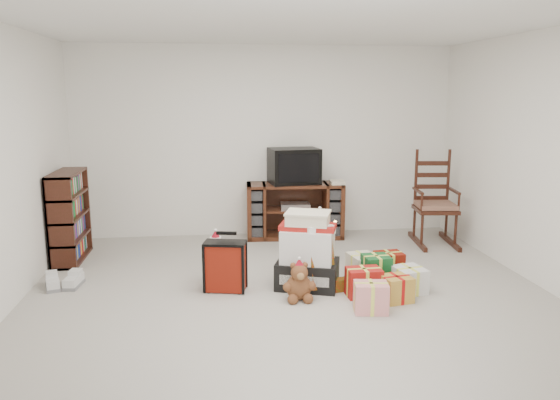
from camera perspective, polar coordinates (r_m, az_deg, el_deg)
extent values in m
cube|color=beige|center=(5.14, 1.27, -10.56)|extent=(5.00, 5.00, 0.01)
cube|color=white|center=(4.80, 1.40, 18.39)|extent=(5.00, 5.00, 0.01)
cube|color=white|center=(7.28, -1.57, 6.11)|extent=(5.00, 0.01, 2.50)
cube|color=white|center=(2.41, 10.08, -4.66)|extent=(5.00, 0.01, 2.50)
cube|color=white|center=(5.74, 26.92, 3.50)|extent=(0.01, 5.00, 2.50)
cube|color=#4A2215|center=(7.21, 1.56, -1.09)|extent=(1.29, 0.53, 0.72)
cube|color=#B9B9BB|center=(7.17, 1.60, -0.61)|extent=(0.39, 0.29, 0.07)
cube|color=#3D1710|center=(6.65, -21.14, -1.59)|extent=(0.28, 0.84, 1.02)
cube|color=#3D1710|center=(7.14, 15.92, -0.96)|extent=(0.54, 0.53, 0.05)
cube|color=#9C6B55|center=(7.13, 15.95, -0.51)|extent=(0.50, 0.49, 0.06)
cube|color=#3D1710|center=(7.27, 15.43, 2.53)|extent=(0.42, 0.11, 0.76)
cube|color=#3D1710|center=(7.24, 15.75, -4.18)|extent=(0.58, 0.87, 0.06)
cube|color=black|center=(5.45, 2.88, -7.71)|extent=(0.70, 0.59, 0.27)
cube|color=silver|center=(5.36, 2.91, -4.72)|extent=(0.59, 0.52, 0.32)
cube|color=#A51712|center=(5.31, 2.93, -2.79)|extent=(0.60, 0.44, 0.05)
cube|color=beige|center=(5.29, 2.94, -1.99)|extent=(0.48, 0.42, 0.10)
cube|color=maroon|center=(5.33, -5.74, -6.90)|extent=(0.41, 0.27, 0.50)
cube|color=black|center=(5.33, -5.83, -3.42)|extent=(0.20, 0.07, 0.03)
ellipsoid|color=brown|center=(5.13, 1.97, -9.07)|extent=(0.24, 0.20, 0.25)
sphere|color=brown|center=(5.06, 2.04, -7.60)|extent=(0.16, 0.16, 0.16)
cone|color=maroon|center=(6.19, 4.14, -4.66)|extent=(0.29, 0.29, 0.42)
sphere|color=#CFA691|center=(6.13, 4.17, -2.33)|extent=(0.14, 0.14, 0.14)
cone|color=maroon|center=(6.10, 4.18, -1.33)|extent=(0.12, 0.12, 0.10)
cylinder|color=silver|center=(6.06, 5.77, -2.91)|extent=(0.02, 0.02, 0.12)
cone|color=maroon|center=(5.63, -6.68, -6.68)|extent=(0.25, 0.25, 0.35)
sphere|color=#CFA691|center=(5.57, -6.74, -4.51)|extent=(0.12, 0.12, 0.12)
cone|color=maroon|center=(5.54, -6.76, -3.59)|extent=(0.11, 0.11, 0.09)
cylinder|color=silver|center=(5.48, -5.37, -5.11)|extent=(0.02, 0.02, 0.11)
cube|color=silver|center=(5.88, -22.64, -7.96)|extent=(0.22, 0.33, 0.11)
cube|color=silver|center=(5.83, -20.79, -7.98)|extent=(0.16, 0.31, 0.11)
cube|color=#A51712|center=(5.27, 8.69, -8.46)|extent=(0.28, 0.28, 0.28)
cube|color=#175E2A|center=(5.56, 10.07, -7.42)|extent=(0.28, 0.28, 0.28)
cube|color=gold|center=(5.20, 12.01, -8.84)|extent=(0.28, 0.28, 0.28)
cube|color=silver|center=(4.92, 9.27, -9.93)|extent=(0.28, 0.28, 0.28)
cube|color=silver|center=(5.46, 13.40, -7.93)|extent=(0.28, 0.28, 0.28)
cube|color=maroon|center=(5.82, 11.46, -6.64)|extent=(0.28, 0.28, 0.28)
cube|color=beige|center=(5.79, 8.79, -6.63)|extent=(0.28, 0.28, 0.28)
cube|color=black|center=(7.13, 1.47, 3.59)|extent=(0.68, 0.52, 0.46)
cube|color=black|center=(6.91, 1.75, 3.34)|extent=(0.53, 0.09, 0.37)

